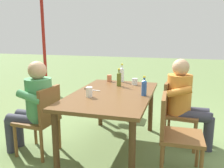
{
  "coord_description": "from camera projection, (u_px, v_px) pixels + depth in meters",
  "views": [
    {
      "loc": [
        -2.83,
        -0.81,
        1.51
      ],
      "look_at": [
        0.0,
        0.0,
        0.87
      ],
      "focal_mm": 38.37,
      "sensor_mm": 36.0,
      "label": 1
    }
  ],
  "objects": [
    {
      "name": "bottle_clear",
      "position": [
        122.0,
        74.0,
        3.72
      ],
      "size": [
        0.06,
        0.06,
        0.28
      ],
      "color": "white",
      "rests_on": "dining_table"
    },
    {
      "name": "backpack_by_near_side",
      "position": [
        123.0,
        103.0,
        4.45
      ],
      "size": [
        0.34,
        0.22,
        0.47
      ],
      "color": "maroon",
      "rests_on": "ground_plane"
    },
    {
      "name": "cup_glass",
      "position": [
        135.0,
        82.0,
        3.52
      ],
      "size": [
        0.08,
        0.08,
        0.1
      ],
      "primitive_type": "cylinder",
      "color": "silver",
      "rests_on": "dining_table"
    },
    {
      "name": "chair_near_right",
      "position": [
        176.0,
        110.0,
        3.23
      ],
      "size": [
        0.48,
        0.48,
        0.87
      ],
      "color": "brown",
      "rests_on": "ground_plane"
    },
    {
      "name": "ground_plane",
      "position": [
        112.0,
        148.0,
        3.19
      ],
      "size": [
        24.0,
        24.0,
        0.0
      ],
      "primitive_type": "plane",
      "color": "#6B844C"
    },
    {
      "name": "bottle_blue",
      "position": [
        144.0,
        87.0,
        2.91
      ],
      "size": [
        0.06,
        0.06,
        0.24
      ],
      "color": "#2D56A3",
      "rests_on": "dining_table"
    },
    {
      "name": "chair_far_left",
      "position": [
        42.0,
        117.0,
        2.95
      ],
      "size": [
        0.47,
        0.47,
        0.87
      ],
      "color": "brown",
      "rests_on": "ground_plane"
    },
    {
      "name": "cup_white",
      "position": [
        89.0,
        92.0,
        2.85
      ],
      "size": [
        0.08,
        0.08,
        0.12
      ],
      "primitive_type": "cylinder",
      "color": "white",
      "rests_on": "dining_table"
    },
    {
      "name": "bottle_olive",
      "position": [
        119.0,
        78.0,
        3.43
      ],
      "size": [
        0.06,
        0.06,
        0.26
      ],
      "color": "#566623",
      "rests_on": "dining_table"
    },
    {
      "name": "chair_near_left",
      "position": [
        174.0,
        131.0,
        2.53
      ],
      "size": [
        0.45,
        0.45,
        0.87
      ],
      "color": "brown",
      "rests_on": "ground_plane"
    },
    {
      "name": "dining_table",
      "position": [
        112.0,
        100.0,
        3.05
      ],
      "size": [
        1.63,
        0.98,
        0.75
      ],
      "color": "brown",
      "rests_on": "ground_plane"
    },
    {
      "name": "cup_terracotta",
      "position": [
        109.0,
        78.0,
        3.76
      ],
      "size": [
        0.07,
        0.07,
        0.1
      ],
      "primitive_type": "cylinder",
      "color": "#BC6B47",
      "rests_on": "dining_table"
    },
    {
      "name": "lamp_post",
      "position": [
        42.0,
        4.0,
        5.96
      ],
      "size": [
        0.56,
        0.2,
        3.18
      ],
      "color": "maroon",
      "rests_on": "ground_plane"
    },
    {
      "name": "table_knife",
      "position": [
        91.0,
        90.0,
        3.21
      ],
      "size": [
        0.08,
        0.24,
        0.01
      ],
      "color": "silver",
      "rests_on": "dining_table"
    },
    {
      "name": "person_in_plaid_shirt",
      "position": [
        185.0,
        99.0,
        3.16
      ],
      "size": [
        0.47,
        0.61,
        1.18
      ],
      "color": "orange",
      "rests_on": "ground_plane"
    },
    {
      "name": "person_in_white_shirt",
      "position": [
        34.0,
        103.0,
        2.95
      ],
      "size": [
        0.47,
        0.61,
        1.18
      ],
      "color": "#4C935B",
      "rests_on": "ground_plane"
    }
  ]
}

